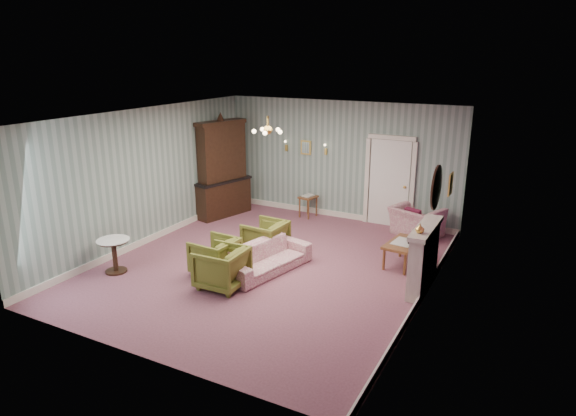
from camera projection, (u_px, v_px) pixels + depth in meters
The scene contains 27 objects.
floor at pixel (269, 266), 9.87m from camera, with size 7.00×7.00×0.00m, color #8B5163.
ceiling at pixel (268, 116), 9.01m from camera, with size 7.00×7.00×0.00m, color white.
wall_back at pixel (339, 160), 12.40m from camera, with size 6.00×6.00×0.00m, color slate.
wall_front at pixel (133, 259), 6.48m from camera, with size 6.00×6.00×0.00m, color slate.
wall_left at pixel (146, 177), 10.77m from camera, with size 7.00×7.00×0.00m, color slate.
wall_right at pixel (431, 217), 8.11m from camera, with size 7.00×7.00×0.00m, color slate.
wall_right_floral at pixel (430, 217), 8.12m from camera, with size 7.00×7.00×0.00m, color #B1588E.
door at pixel (389, 181), 11.90m from camera, with size 1.12×0.12×2.16m, color white, non-canonical shape.
olive_chair_a at pixel (222, 266), 8.86m from camera, with size 0.79×0.74×0.81m, color brown.
olive_chair_b at pixel (215, 254), 9.42m from camera, with size 0.74×0.70×0.76m, color brown.
olive_chair_c at pixel (265, 236), 10.33m from camera, with size 0.76×0.71×0.78m, color brown.
sofa_chintz at pixel (266, 253), 9.53m from camera, with size 1.88×0.55×0.74m, color #9D3F61.
wingback_chair at pixel (417, 217), 11.38m from camera, with size 1.03×0.67×0.90m, color #9D3F61.
dresser at pixel (222, 166), 12.60m from camera, with size 0.53×1.53×2.55m, color black, non-canonical shape.
fireplace at pixel (424, 257), 8.77m from camera, with size 0.30×1.40×1.16m, color beige, non-canonical shape.
mantel_vase at pixel (420, 229), 8.24m from camera, with size 0.15×0.15×0.15m, color gold.
oval_mirror at pixel (436, 187), 8.35m from camera, with size 0.04×0.76×0.84m, color white, non-canonical shape.
framed_print at pixel (451, 184), 9.56m from camera, with size 0.04×0.34×0.42m, color gold, non-canonical shape.
coffee_table at pixel (403, 254), 9.82m from camera, with size 0.53×0.95×0.49m, color brown, non-canonical shape.
side_table_black at pixel (420, 255), 9.51m from camera, with size 0.44×0.44×0.65m, color black, non-canonical shape.
pedestal_table at pixel (115, 256), 9.49m from camera, with size 0.60×0.60×0.66m, color black, non-canonical shape.
nesting_table at pixel (308, 206), 12.74m from camera, with size 0.35×0.45×0.58m, color brown, non-canonical shape.
gilt_mirror_back at pixel (306, 148), 12.70m from camera, with size 0.28×0.06×0.36m, color gold, non-canonical shape.
sconce_left at pixel (286, 146), 12.92m from camera, with size 0.16×0.12×0.30m, color gold, non-canonical shape.
sconce_right at pixel (325, 150), 12.44m from camera, with size 0.16×0.12×0.30m, color gold, non-canonical shape.
chandelier at pixel (268, 131), 9.09m from camera, with size 0.56×0.56×0.36m, color gold, non-canonical shape.
burgundy_cushion at pixel (413, 217), 11.26m from camera, with size 0.38×0.10×0.38m, color maroon.
Camera 1 is at (4.54, -7.89, 3.98)m, focal length 31.55 mm.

